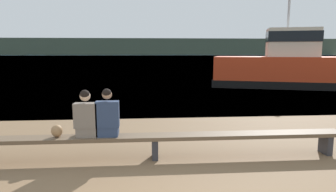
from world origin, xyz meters
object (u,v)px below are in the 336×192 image
at_px(shopping_bag, 57,131).
at_px(tugboat_red, 285,68).
at_px(person_right, 108,117).
at_px(person_left, 86,117).
at_px(bench_main, 155,139).

bearing_deg(shopping_bag, tugboat_red, 49.04).
distance_m(person_right, tugboat_red, 15.35).
xyz_separation_m(person_left, tugboat_red, (9.89, 12.08, 0.25)).
relative_size(person_right, shopping_bag, 3.92).
relative_size(person_left, tugboat_red, 0.10).
height_order(bench_main, shopping_bag, shopping_bag).
xyz_separation_m(bench_main, tugboat_red, (8.53, 12.10, 0.73)).
xyz_separation_m(person_left, shopping_bag, (-0.59, 0.02, -0.27)).
height_order(person_right, shopping_bag, person_right).
xyz_separation_m(bench_main, person_left, (-1.36, 0.01, 0.47)).
bearing_deg(bench_main, person_left, 179.51).
distance_m(person_right, shopping_bag, 1.05).
bearing_deg(person_right, person_left, 179.99).
distance_m(bench_main, tugboat_red, 14.82).
relative_size(bench_main, person_left, 8.38).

